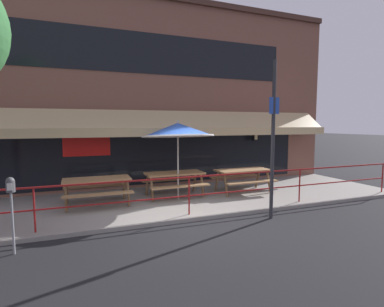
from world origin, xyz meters
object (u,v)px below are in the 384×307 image
(picnic_table_centre, at_px, (175,178))
(street_sign_pole, at_px, (273,139))
(picnic_table_left, at_px, (97,184))
(parking_meter_near, at_px, (11,192))
(patio_umbrella_centre, at_px, (178,130))
(picnic_table_right, at_px, (243,174))

(picnic_table_centre, distance_m, street_sign_pole, 3.39)
(picnic_table_left, relative_size, street_sign_pole, 0.46)
(parking_meter_near, bearing_deg, picnic_table_centre, 34.29)
(patio_umbrella_centre, xyz_separation_m, street_sign_pole, (1.68, -2.31, -0.17))
(parking_meter_near, bearing_deg, picnic_table_left, 57.02)
(picnic_table_centre, bearing_deg, parking_meter_near, -145.71)
(picnic_table_centre, distance_m, picnic_table_right, 2.33)
(picnic_table_right, xyz_separation_m, patio_umbrella_centre, (-2.32, -0.12, 1.47))
(picnic_table_right, distance_m, parking_meter_near, 6.75)
(picnic_table_left, height_order, street_sign_pole, street_sign_pole)
(picnic_table_right, height_order, patio_umbrella_centre, patio_umbrella_centre)
(street_sign_pole, bearing_deg, picnic_table_left, 148.39)
(picnic_table_right, bearing_deg, parking_meter_near, -158.43)
(parking_meter_near, xyz_separation_m, street_sign_pole, (5.63, 0.05, 0.86))
(picnic_table_centre, xyz_separation_m, picnic_table_right, (2.32, -0.21, 0.00))
(patio_umbrella_centre, bearing_deg, parking_meter_near, -149.19)
(patio_umbrella_centre, height_order, parking_meter_near, patio_umbrella_centre)
(picnic_table_centre, relative_size, patio_umbrella_centre, 0.76)
(street_sign_pole, bearing_deg, picnic_table_centre, 122.46)
(picnic_table_right, relative_size, patio_umbrella_centre, 0.76)
(patio_umbrella_centre, bearing_deg, picnic_table_right, 3.05)
(picnic_table_right, xyz_separation_m, street_sign_pole, (-0.64, -2.43, 1.30))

